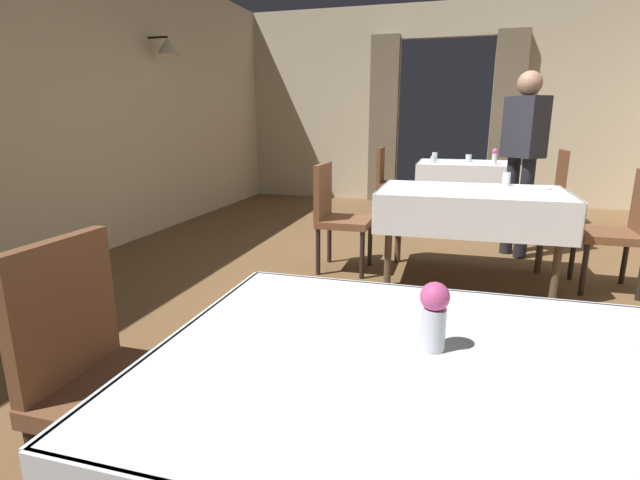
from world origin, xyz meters
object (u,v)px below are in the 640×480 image
(glass_far_d, at_px, (435,156))
(flower_vase_near, at_px, (434,314))
(glass_far_c, at_px, (433,160))
(glass_far_b, at_px, (469,158))
(chair_near_left, at_px, (100,366))
(chair_far_right, at_px, (550,183))
(chair_mid_left, at_px, (336,212))
(glass_mid_b, at_px, (506,179))
(dining_table_mid, at_px, (471,202))
(plate_mid_a, at_px, (540,188))
(dining_table_far, at_px, (467,169))
(chair_mid_right, at_px, (623,226))
(dining_table_near, at_px, (472,399))
(flower_vase_far, at_px, (495,156))
(chair_far_left, at_px, (389,179))
(person_waiter_by_doorway, at_px, (523,149))

(glass_far_d, bearing_deg, flower_vase_near, -87.52)
(glass_far_c, bearing_deg, glass_far_b, 36.45)
(chair_near_left, xyz_separation_m, chair_far_right, (2.24, 5.39, 0.00))
(chair_mid_left, bearing_deg, glass_mid_b, 14.30)
(glass_far_b, xyz_separation_m, glass_far_d, (-0.44, 0.11, 0.01))
(dining_table_mid, relative_size, plate_mid_a, 7.86)
(dining_table_mid, distance_m, glass_mid_b, 0.46)
(dining_table_far, relative_size, chair_mid_right, 1.36)
(dining_table_near, distance_m, chair_mid_right, 3.19)
(chair_far_right, height_order, flower_vase_far, flower_vase_far)
(flower_vase_far, bearing_deg, chair_mid_right, -71.71)
(chair_mid_right, relative_size, chair_far_left, 1.00)
(flower_vase_far, height_order, glass_far_b, flower_vase_far)
(flower_vase_near, relative_size, glass_mid_b, 1.49)
(glass_mid_b, xyz_separation_m, glass_far_c, (-0.70, 2.06, -0.01))
(chair_far_right, distance_m, flower_vase_far, 0.80)
(dining_table_far, height_order, person_waiter_by_doorway, person_waiter_by_doorway)
(flower_vase_near, bearing_deg, dining_table_far, 88.04)
(chair_mid_right, distance_m, glass_far_c, 2.82)
(chair_near_left, xyz_separation_m, glass_far_b, (1.24, 5.52, 0.28))
(glass_far_b, bearing_deg, plate_mid_a, -78.69)
(dining_table_far, relative_size, glass_mid_b, 11.02)
(chair_mid_right, bearing_deg, dining_table_near, -111.87)
(chair_far_right, distance_m, glass_far_d, 1.50)
(chair_near_left, bearing_deg, flower_vase_far, 73.53)
(glass_mid_b, height_order, glass_far_d, glass_mid_b)
(glass_far_b, bearing_deg, flower_vase_near, -92.04)
(dining_table_near, bearing_deg, glass_mid_b, 83.75)
(glass_far_c, bearing_deg, flower_vase_far, 0.96)
(dining_table_mid, xyz_separation_m, glass_far_c, (-0.42, 2.39, 0.14))
(dining_table_near, xyz_separation_m, dining_table_far, (0.09, 5.55, -0.01))
(flower_vase_far, bearing_deg, glass_far_d, 150.38)
(chair_mid_left, bearing_deg, glass_far_b, 67.55)
(chair_far_left, distance_m, glass_far_b, 1.08)
(flower_vase_near, relative_size, plate_mid_a, 0.93)
(flower_vase_far, xyz_separation_m, glass_far_c, (-0.74, -0.01, -0.06))
(flower_vase_near, xyz_separation_m, person_waiter_by_doorway, (0.63, 3.74, 0.18))
(glass_far_c, relative_size, glass_far_d, 0.82)
(glass_far_c, height_order, glass_far_d, glass_far_d)
(dining_table_mid, relative_size, chair_near_left, 1.56)
(chair_near_left, bearing_deg, glass_far_b, 77.37)
(chair_near_left, bearing_deg, chair_mid_right, 50.72)
(dining_table_mid, distance_m, chair_near_left, 3.06)
(chair_mid_right, height_order, glass_far_b, chair_mid_right)
(dining_table_mid, xyz_separation_m, chair_far_left, (-1.00, 2.53, -0.14))
(dining_table_mid, height_order, flower_vase_near, flower_vase_near)
(glass_far_c, bearing_deg, dining_table_near, -86.31)
(chair_near_left, distance_m, chair_far_right, 5.84)
(chair_near_left, bearing_deg, chair_mid_left, 87.90)
(dining_table_far, distance_m, person_waiter_by_doorway, 1.84)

